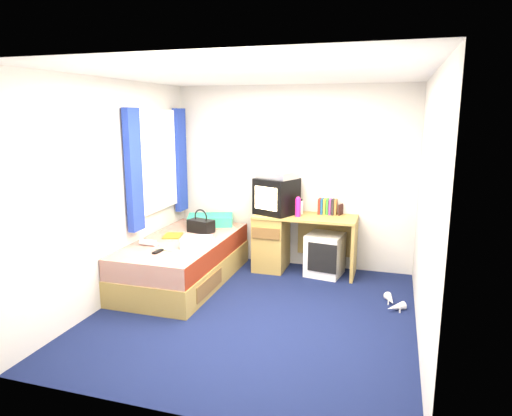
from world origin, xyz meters
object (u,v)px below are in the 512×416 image
(towel, at_px, (197,242))
(white_heels, at_px, (393,303))
(handbag, at_px, (201,225))
(magazine, at_px, (173,236))
(picture_frame, at_px, (341,210))
(vcr, at_px, (277,175))
(storage_cube, at_px, (325,254))
(remote_control, at_px, (158,251))
(pink_water_bottle, at_px, (298,208))
(pillow, at_px, (210,220))
(water_bottle, at_px, (148,243))
(crt_tv, at_px, (276,196))
(bed, at_px, (184,260))
(desk, at_px, (284,240))
(colour_swatch_fan, at_px, (165,250))
(aerosol_can, at_px, (301,207))

(towel, bearing_deg, white_heels, 5.60)
(handbag, xyz_separation_m, magazine, (-0.26, -0.29, -0.08))
(picture_frame, bearing_deg, white_heels, -40.40)
(vcr, xyz_separation_m, white_heels, (1.52, -0.84, -1.22))
(magazine, height_order, white_heels, magazine)
(storage_cube, relative_size, picture_frame, 3.83)
(remote_control, bearing_deg, pink_water_bottle, 50.48)
(storage_cube, distance_m, pink_water_bottle, 0.69)
(picture_frame, bearing_deg, remote_control, -124.76)
(pillow, distance_m, picture_frame, 1.76)
(pink_water_bottle, height_order, magazine, pink_water_bottle)
(storage_cube, distance_m, water_bottle, 2.21)
(picture_frame, distance_m, handbag, 1.81)
(crt_tv, distance_m, vcr, 0.28)
(bed, height_order, white_heels, bed)
(storage_cube, height_order, crt_tv, crt_tv)
(pillow, relative_size, crt_tv, 1.00)
(handbag, distance_m, magazine, 0.39)
(white_heels, bearing_deg, water_bottle, -173.07)
(desk, bearing_deg, white_heels, -30.75)
(crt_tv, relative_size, handbag, 1.67)
(desk, xyz_separation_m, storage_cube, (0.54, -0.05, -0.14))
(bed, bearing_deg, picture_frame, 28.65)
(desk, height_order, handbag, handbag)
(storage_cube, xyz_separation_m, crt_tv, (-0.66, 0.05, 0.71))
(desk, relative_size, picture_frame, 9.29)
(crt_tv, xyz_separation_m, picture_frame, (0.81, 0.17, -0.16))
(picture_frame, relative_size, towel, 0.42)
(desk, height_order, water_bottle, desk)
(bed, height_order, picture_frame, picture_frame)
(white_heels, bearing_deg, handbag, 170.52)
(magazine, xyz_separation_m, remote_control, (0.16, -0.65, 0.00))
(desk, height_order, colour_swatch_fan, desk)
(colour_swatch_fan, bearing_deg, pink_water_bottle, 43.56)
(towel, bearing_deg, handbag, 109.67)
(desk, bearing_deg, magazine, -150.15)
(desk, height_order, aerosol_can, aerosol_can)
(desk, height_order, remote_control, desk)
(picture_frame, bearing_deg, pillow, -158.88)
(handbag, bearing_deg, picture_frame, 34.78)
(storage_cube, height_order, water_bottle, water_bottle)
(towel, bearing_deg, remote_control, -135.01)
(desk, bearing_deg, picture_frame, 13.70)
(pillow, height_order, towel, pillow)
(storage_cube, distance_m, magazine, 1.94)
(handbag, bearing_deg, vcr, 41.54)
(pillow, relative_size, vcr, 1.29)
(magazine, bearing_deg, colour_swatch_fan, -71.35)
(bed, xyz_separation_m, desk, (1.07, 0.80, 0.14))
(desk, xyz_separation_m, handbag, (-1.00, -0.43, 0.22))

